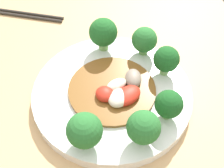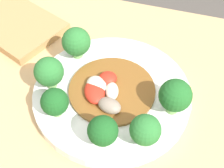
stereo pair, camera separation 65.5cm
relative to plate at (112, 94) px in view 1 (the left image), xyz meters
The scene contains 9 objects.
plate is the anchor object (origin of this frame).
broccoli_west 0.13m from the plate, behind, with size 0.06×0.06×0.07m.
broccoli_northwest 0.13m from the plate, 144.10° to the left, with size 0.06×0.06×0.07m.
broccoli_south 0.12m from the plate, 80.52° to the right, with size 0.05×0.05×0.06m.
broccoli_southeast 0.13m from the plate, 47.13° to the right, with size 0.05×0.05×0.06m.
broccoli_southwest 0.12m from the plate, 135.11° to the right, with size 0.05×0.05×0.06m.
broccoli_east 0.13m from the plate, ahead, with size 0.06×0.06×0.07m.
stirfry_center 0.02m from the plate, 131.20° to the right, with size 0.17×0.17×0.02m.
chopsticks 0.35m from the plate, 26.75° to the left, with size 0.12×0.21×0.01m.
Camera 1 is at (-0.37, 0.12, 1.20)m, focal length 50.00 mm.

